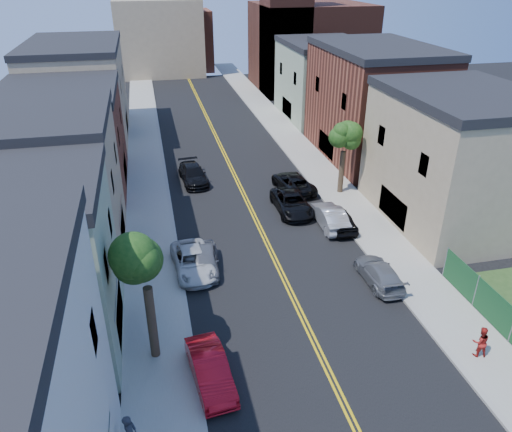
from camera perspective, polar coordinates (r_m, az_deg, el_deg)
sidewalk_left at (r=47.72m, az=-12.90°, el=5.90°), size 3.20×100.00×0.15m
sidewalk_right at (r=50.00m, az=5.58°, el=7.48°), size 3.20×100.00×0.15m
curb_left at (r=47.72m, az=-10.80°, el=6.12°), size 0.30×100.00×0.15m
curb_right at (r=49.50m, az=3.64°, el=7.35°), size 0.30×100.00×0.15m
bldg_left_palegrn at (r=25.23m, az=-26.76°, el=-6.45°), size 9.00×8.00×8.50m
bldg_left_tan_near at (r=32.88m, az=-23.81°, el=2.52°), size 9.00×10.00×9.00m
bldg_left_brick at (r=43.19m, az=-21.49°, el=7.94°), size 9.00×12.00×8.00m
bldg_left_tan_far at (r=56.38m, az=-19.97°, el=13.27°), size 9.00×16.00×9.50m
bldg_right_tan at (r=37.65m, az=22.41°, el=5.84°), size 9.00×12.00×9.00m
bldg_right_brick at (r=49.00m, az=13.55°, el=12.48°), size 9.00×14.00×10.00m
bldg_right_palegrn at (r=61.71m, az=7.86°, el=15.26°), size 9.00×12.00×8.50m
church at (r=75.99m, az=5.72°, el=19.95°), size 16.20×14.20×22.60m
backdrop_left at (r=87.33m, az=-11.22°, el=19.74°), size 14.00×8.00×12.00m
backdrop_center at (r=91.64m, az=-8.64°, el=19.65°), size 10.00×8.00×10.00m
tree_left_mid at (r=21.36m, az=-13.21°, el=-2.80°), size 5.20×5.20×9.29m
tree_right_far at (r=39.34m, az=10.46°, el=10.31°), size 4.40×4.40×8.03m
red_sedan at (r=23.23m, az=-5.39°, el=-17.51°), size 2.01×4.51×1.44m
white_pickup at (r=30.50m, az=-7.43°, el=-5.30°), size 2.63×5.11×1.38m
grey_car_left at (r=30.49m, az=-5.97°, el=-5.19°), size 2.08×4.28×1.41m
black_car_left at (r=42.92m, az=-7.38°, el=4.86°), size 2.51×5.22×1.47m
grey_car_right at (r=30.20m, az=14.23°, el=-6.48°), size 1.81×4.43×1.28m
black_car_right at (r=35.61m, az=9.50°, el=-0.19°), size 1.84×4.52×1.54m
silver_car_right at (r=35.69m, az=8.67°, el=-0.06°), size 1.74×4.72×1.54m
dark_car_right_far at (r=41.06m, az=4.37°, el=3.93°), size 3.06×5.47×1.45m
black_suv_lane at (r=37.50m, az=4.21°, el=1.54°), size 2.42×5.23×1.45m
pedestrian_right at (r=26.39m, az=24.82°, el=-13.23°), size 0.92×0.78×1.65m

